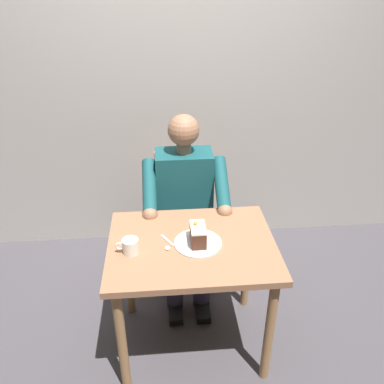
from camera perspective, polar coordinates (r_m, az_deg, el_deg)
The scene contains 9 objects.
ground_plane at distance 2.59m, azimuth -0.02°, elevation -20.59°, with size 14.00×14.00×0.00m, color #454146.
cafe_rear_panel at distance 2.89m, azimuth -2.16°, elevation 19.77°, with size 6.40×0.12×3.00m, color #B0A8A0.
dining_table at distance 2.14m, azimuth -0.02°, elevation -9.72°, with size 0.88×0.67×0.74m.
chair at distance 2.77m, azimuth -1.22°, elevation -2.78°, with size 0.42×0.42×0.91m.
seated_person at distance 2.55m, azimuth -0.99°, elevation -2.20°, with size 0.53×0.58×1.24m.
dessert_plate at distance 2.07m, azimuth 0.87°, elevation -7.41°, with size 0.25×0.25×0.01m, color white.
cake_slice at distance 2.04m, azimuth 0.88°, elevation -6.18°, with size 0.08×0.14×0.12m.
coffee_cup at distance 2.01m, azimuth -8.94°, elevation -7.71°, with size 0.12×0.08×0.08m.
dessert_spoon at distance 2.07m, azimuth -3.60°, elevation -7.57°, with size 0.07×0.14×0.01m.
Camera 1 is at (0.14, 1.66, 1.98)m, focal length 36.85 mm.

